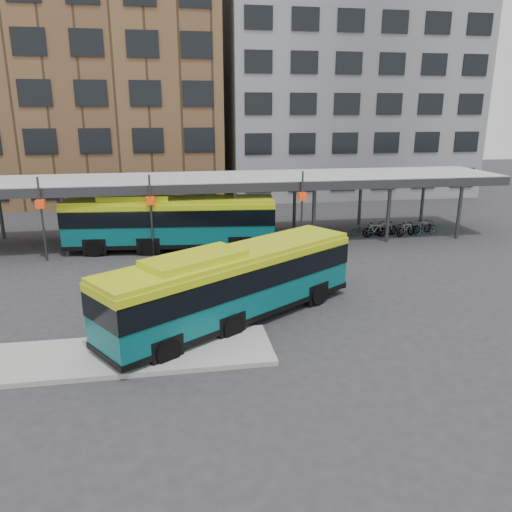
{
  "coord_description": "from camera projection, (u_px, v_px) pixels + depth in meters",
  "views": [
    {
      "loc": [
        -1.81,
        -19.3,
        8.36
      ],
      "look_at": [
        1.95,
        2.6,
        1.8
      ],
      "focal_mm": 35.0,
      "sensor_mm": 36.0,
      "label": 1
    }
  ],
  "objects": [
    {
      "name": "canopy",
      "position": [
        198.0,
        181.0,
        31.95
      ],
      "size": [
        40.0,
        6.53,
        4.8
      ],
      "color": "#999B9E",
      "rests_on": "ground"
    },
    {
      "name": "building_grey",
      "position": [
        343.0,
        92.0,
        50.92
      ],
      "size": [
        24.0,
        14.0,
        20.0
      ],
      "primitive_type": "cube",
      "color": "slate",
      "rests_on": "ground"
    },
    {
      "name": "building_brick",
      "position": [
        76.0,
        80.0,
        46.41
      ],
      "size": [
        26.0,
        14.0,
        22.0
      ],
      "primitive_type": "cube",
      "color": "brown",
      "rests_on": "ground"
    },
    {
      "name": "bus_rear",
      "position": [
        170.0,
        221.0,
        30.45
      ],
      "size": [
        12.79,
        3.92,
        3.47
      ],
      "rotation": [
        0.0,
        0.0,
        -0.1
      ],
      "color": "#085358",
      "rests_on": "ground"
    },
    {
      "name": "bus_front",
      "position": [
        234.0,
        283.0,
        20.0
      ],
      "size": [
        11.06,
        8.49,
        3.21
      ],
      "rotation": [
        0.0,
        0.0,
        0.59
      ],
      "color": "#085358",
      "rests_on": "ground"
    },
    {
      "name": "ground",
      "position": [
        221.0,
        317.0,
        20.9
      ],
      "size": [
        120.0,
        120.0,
        0.0
      ],
      "primitive_type": "plane",
      "color": "#28282B",
      "rests_on": "ground"
    },
    {
      "name": "boarding_island",
      "position": [
        71.0,
        359.0,
        17.15
      ],
      "size": [
        14.0,
        3.0,
        0.18
      ],
      "primitive_type": "cube",
      "color": "gray",
      "rests_on": "ground"
    },
    {
      "name": "bike_rack",
      "position": [
        397.0,
        228.0,
        34.32
      ],
      "size": [
        6.25,
        1.61,
        1.01
      ],
      "color": "slate",
      "rests_on": "ground"
    }
  ]
}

